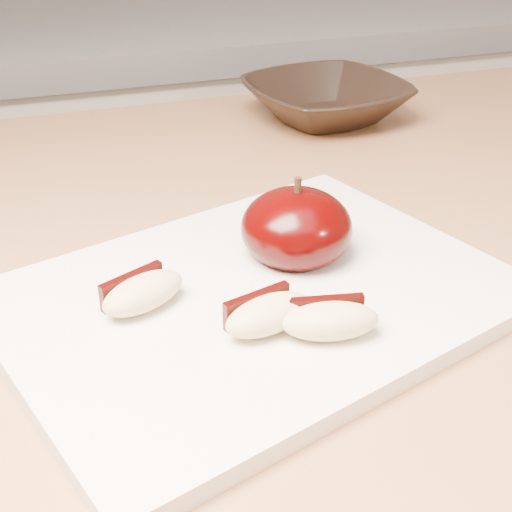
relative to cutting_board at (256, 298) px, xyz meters
name	(u,v)px	position (x,y,z in m)	size (l,w,h in m)	color
back_cabinet	(65,275)	(-0.10, 0.82, -0.44)	(2.40, 0.62, 0.94)	silver
cutting_board	(256,298)	(0.00, 0.00, 0.00)	(0.31, 0.23, 0.01)	white
apple_half	(296,228)	(0.04, 0.04, 0.03)	(0.09, 0.09, 0.06)	black
apple_wedge_a	(142,292)	(-0.07, 0.01, 0.02)	(0.06, 0.05, 0.02)	beige
apple_wedge_b	(267,314)	(-0.01, -0.04, 0.02)	(0.06, 0.04, 0.02)	beige
apple_wedge_c	(330,320)	(0.02, -0.06, 0.02)	(0.06, 0.04, 0.02)	beige
bowl	(326,100)	(0.19, 0.32, 0.01)	(0.17, 0.17, 0.04)	black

